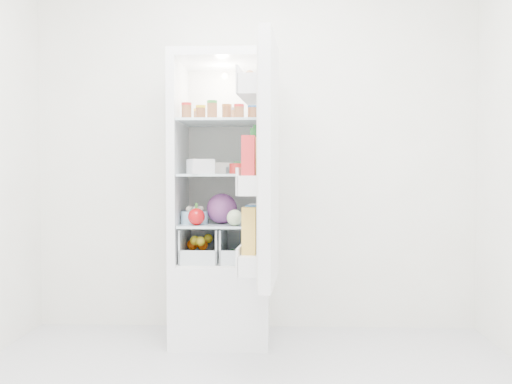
{
  "coord_description": "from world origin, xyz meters",
  "views": [
    {
      "loc": [
        0.16,
        -2.41,
        1.07
      ],
      "look_at": [
        0.03,
        0.95,
        0.95
      ],
      "focal_mm": 40.0,
      "sensor_mm": 36.0,
      "label": 1
    }
  ],
  "objects_px": {
    "red_cabbage": "(222,209)",
    "fridge_door": "(264,167)",
    "mushroom_bowl": "(195,217)",
    "refrigerator": "(223,234)"
  },
  "relations": [
    {
      "from": "red_cabbage",
      "to": "fridge_door",
      "type": "relative_size",
      "value": 0.14
    },
    {
      "from": "mushroom_bowl",
      "to": "refrigerator",
      "type": "bearing_deg",
      "value": 42.9
    },
    {
      "from": "refrigerator",
      "to": "mushroom_bowl",
      "type": "relative_size",
      "value": 10.77
    },
    {
      "from": "refrigerator",
      "to": "red_cabbage",
      "type": "distance_m",
      "value": 0.22
    },
    {
      "from": "mushroom_bowl",
      "to": "red_cabbage",
      "type": "bearing_deg",
      "value": 6.48
    },
    {
      "from": "mushroom_bowl",
      "to": "fridge_door",
      "type": "xyz_separation_m",
      "value": [
        0.44,
        -0.49,
        0.31
      ]
    },
    {
      "from": "refrigerator",
      "to": "mushroom_bowl",
      "type": "height_order",
      "value": "refrigerator"
    },
    {
      "from": "fridge_door",
      "to": "red_cabbage",
      "type": "bearing_deg",
      "value": 31.99
    },
    {
      "from": "red_cabbage",
      "to": "mushroom_bowl",
      "type": "distance_m",
      "value": 0.18
    },
    {
      "from": "refrigerator",
      "to": "fridge_door",
      "type": "distance_m",
      "value": 0.82
    }
  ]
}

